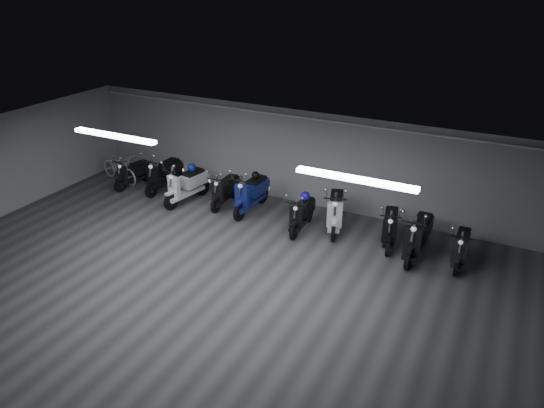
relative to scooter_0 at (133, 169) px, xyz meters
The scene contains 20 objects.
floor 6.32m from the scooter_0, 35.96° to the right, with size 14.00×10.00×0.01m, color #3A3A3D.
ceiling 6.67m from the scooter_0, 35.96° to the right, with size 14.00×10.00×0.01m, color gray.
back_wall 5.32m from the scooter_0, 14.42° to the left, with size 14.00×0.01×2.80m, color gray.
fluor_strip_left 4.03m from the scooter_0, 52.15° to the right, with size 2.40×0.18×0.08m, color white.
fluor_strip_right 8.79m from the scooter_0, 18.42° to the right, with size 2.40×0.18×0.08m, color white.
conduit 5.61m from the scooter_0, 13.52° to the left, with size 0.05×0.05×13.60m, color white.
scooter_0 is the anchor object (origin of this frame).
scooter_1 1.08m from the scooter_0, 10.80° to the left, with size 0.64×1.91×1.42m, color black, non-canonical shape.
scooter_2 2.22m from the scooter_0, ahead, with size 0.65×1.94×1.44m, color white, non-canonical shape.
scooter_3 3.35m from the scooter_0, ahead, with size 0.56×1.69×1.26m, color black, non-canonical shape.
scooter_4 4.22m from the scooter_0, ahead, with size 0.65×1.96×1.46m, color navy, non-canonical shape.
scooter_5 5.99m from the scooter_0, ahead, with size 0.55×1.66×1.24m, color black, non-canonical shape.
scooter_6 6.75m from the scooter_0, ahead, with size 0.65×1.94×1.44m, color white, non-canonical shape.
scooter_7 8.26m from the scooter_0, ahead, with size 0.58×1.73×1.29m, color black, non-canonical shape.
scooter_8 9.01m from the scooter_0, ahead, with size 0.66×1.98×1.47m, color black, non-canonical shape.
scooter_9 10.00m from the scooter_0, ahead, with size 0.53×1.60×1.19m, color black, non-canonical shape.
bicycle 0.71m from the scooter_0, 169.07° to the left, with size 0.62×1.77×1.15m, color white.
helmet_0 2.29m from the scooter_0, ahead, with size 0.26×0.26×0.26m, color navy.
helmet_1 5.98m from the scooter_0, ahead, with size 0.26×0.26×0.26m, color #190E9E.
helmet_2 4.26m from the scooter_0, ahead, with size 0.23×0.23×0.23m, color black.
Camera 1 is at (5.63, -7.69, 6.41)m, focal length 33.56 mm.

